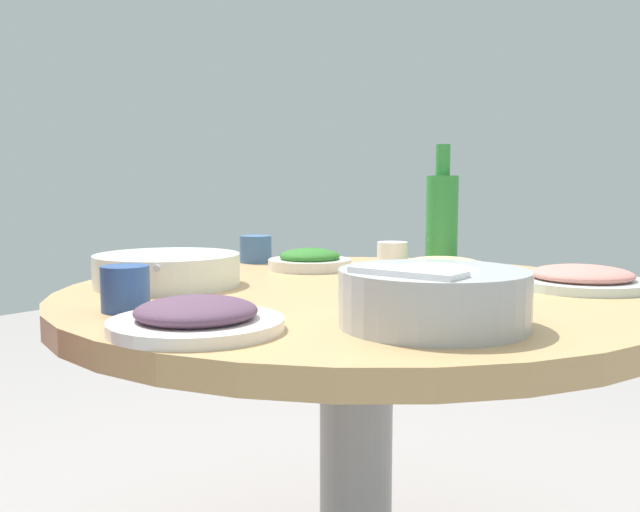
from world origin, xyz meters
name	(u,v)px	position (x,y,z in m)	size (l,w,h in m)	color
round_dining_table	(356,357)	(0.00, 0.00, 0.60)	(1.11, 1.11, 0.73)	#99999E
rice_bowl	(433,297)	(0.28, -0.21, 0.77)	(0.26, 0.26, 0.09)	#B2B5BA
soup_bowl	(167,271)	(-0.31, -0.20, 0.76)	(0.28, 0.28, 0.06)	white
dish_noodles	(443,266)	(0.02, 0.28, 0.75)	(0.21, 0.21, 0.04)	white
dish_greens	(310,261)	(-0.26, 0.17, 0.75)	(0.19, 0.19, 0.05)	silver
dish_shrimp	(582,278)	(0.33, 0.28, 0.75)	(0.25, 0.25, 0.04)	silver
dish_eggplant	(196,318)	(0.05, -0.44, 0.75)	(0.24, 0.24, 0.05)	white
green_bottle	(442,216)	(-0.08, 0.46, 0.85)	(0.08, 0.08, 0.29)	#308738
tea_cup_near	(256,249)	(-0.45, 0.19, 0.77)	(0.08, 0.08, 0.07)	#3C6093
tea_cup_far	(125,288)	(-0.14, -0.41, 0.77)	(0.07, 0.07, 0.07)	#2D4E91
tea_cup_side	(392,252)	(-0.18, 0.40, 0.76)	(0.08, 0.08, 0.05)	white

